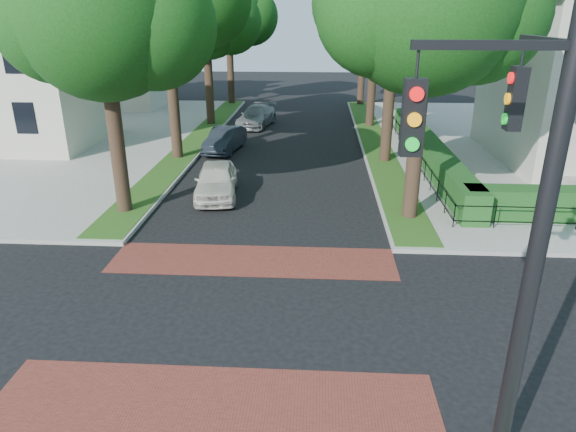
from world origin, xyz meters
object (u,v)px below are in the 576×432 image
object	(u,v)px
traffic_signal	(523,212)
parked_car_front	(216,180)
parked_car_rear	(257,116)
parked_car_middle	(225,140)

from	to	relation	value
traffic_signal	parked_car_front	xyz separation A→B (m)	(-7.19, 13.67, -3.98)
parked_car_rear	traffic_signal	bearing A→B (deg)	-65.91
traffic_signal	parked_car_rear	distance (m)	29.65
parked_car_front	parked_car_rear	size ratio (longest dim) A/B	0.90
parked_car_front	parked_car_rear	bearing A→B (deg)	82.61
parked_car_front	parked_car_middle	size ratio (longest dim) A/B	1.04
traffic_signal	parked_car_front	world-z (taller)	traffic_signal
traffic_signal	parked_car_rear	bearing A→B (deg)	104.16
traffic_signal	parked_car_front	distance (m)	15.95
parked_car_middle	parked_car_rear	xyz separation A→B (m)	(0.98, 7.12, 0.01)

